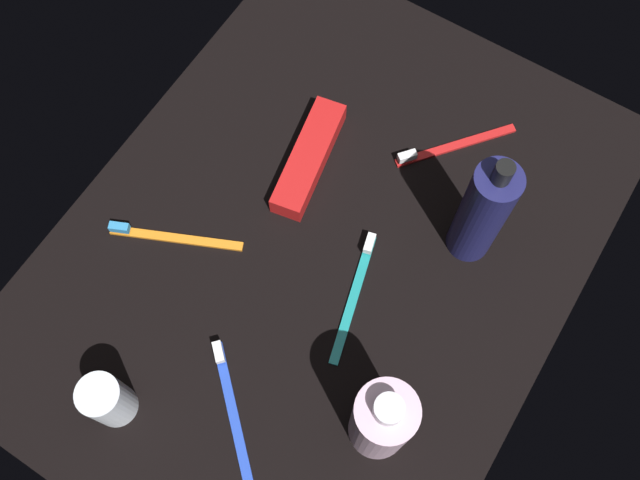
# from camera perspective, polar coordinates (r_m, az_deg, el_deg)

# --- Properties ---
(ground_plane) EXTENTS (0.84, 0.64, 0.01)m
(ground_plane) POSITION_cam_1_polar(r_m,az_deg,el_deg) (0.96, -0.00, -0.80)
(ground_plane) COLOR black
(lotion_bottle) EXTENTS (0.06, 0.06, 0.21)m
(lotion_bottle) POSITION_cam_1_polar(r_m,az_deg,el_deg) (0.89, 12.85, 2.15)
(lotion_bottle) COLOR navy
(lotion_bottle) RESTS_ON ground_plane
(bodywash_bottle) EXTENTS (0.07, 0.07, 0.17)m
(bodywash_bottle) POSITION_cam_1_polar(r_m,az_deg,el_deg) (0.82, 4.97, -14.19)
(bodywash_bottle) COLOR silver
(bodywash_bottle) RESTS_ON ground_plane
(deodorant_stick) EXTENTS (0.05, 0.05, 0.09)m
(deodorant_stick) POSITION_cam_1_polar(r_m,az_deg,el_deg) (0.89, -16.62, -12.17)
(deodorant_stick) COLOR silver
(deodorant_stick) RESTS_ON ground_plane
(toothbrush_red) EXTENTS (0.15, 0.12, 0.02)m
(toothbrush_red) POSITION_cam_1_polar(r_m,az_deg,el_deg) (1.02, 10.25, 7.37)
(toothbrush_red) COLOR red
(toothbrush_red) RESTS_ON ground_plane
(toothbrush_orange) EXTENTS (0.08, 0.17, 0.02)m
(toothbrush_orange) POSITION_cam_1_polar(r_m,az_deg,el_deg) (0.97, -12.07, 0.30)
(toothbrush_orange) COLOR orange
(toothbrush_orange) RESTS_ON ground_plane
(toothbrush_teal) EXTENTS (0.18, 0.06, 0.02)m
(toothbrush_teal) POSITION_cam_1_polar(r_m,az_deg,el_deg) (0.93, 2.87, -3.98)
(toothbrush_teal) COLOR teal
(toothbrush_teal) RESTS_ON ground_plane
(toothbrush_blue) EXTENTS (0.13, 0.14, 0.02)m
(toothbrush_blue) POSITION_cam_1_polar(r_m,az_deg,el_deg) (0.90, -7.15, -12.84)
(toothbrush_blue) COLOR blue
(toothbrush_blue) RESTS_ON ground_plane
(toothpaste_box_red) EXTENTS (0.18, 0.08, 0.03)m
(toothpaste_box_red) POSITION_cam_1_polar(r_m,az_deg,el_deg) (0.99, -0.89, 6.58)
(toothpaste_box_red) COLOR red
(toothpaste_box_red) RESTS_ON ground_plane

